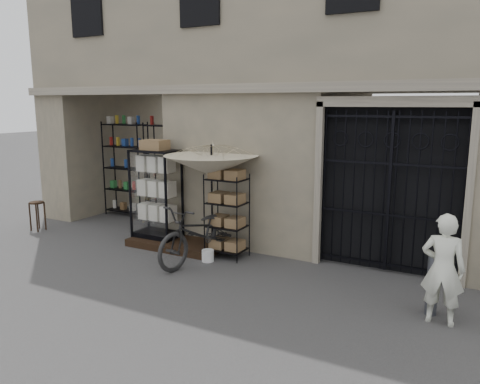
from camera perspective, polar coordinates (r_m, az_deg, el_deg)
The scene contains 14 objects.
ground at distance 7.52m, azimuth 0.34°, elevation -12.50°, with size 80.00×80.00×0.00m, color black.
main_building at distance 10.72m, azimuth 10.99°, elevation 18.79°, with size 14.00×4.00×9.00m, color gray.
shop_recess at distance 11.88m, azimuth -12.66°, elevation 3.40°, with size 3.00×1.70×3.00m, color black.
shop_shelving at distance 12.33m, azimuth -11.27°, elevation 2.54°, with size 2.70×0.50×2.50m, color black.
iron_gate at distance 8.64m, azimuth 17.94°, elevation 0.44°, with size 2.50×0.21×3.00m.
step_platform at distance 9.93m, azimuth -7.79°, elevation -6.28°, with size 2.00×0.90×0.15m, color black.
display_cabinet at distance 10.06m, azimuth -10.17°, elevation -0.76°, with size 1.00×0.69×2.02m.
wire_rack at distance 9.08m, azimuth -1.60°, elevation -3.04°, with size 0.86×0.75×1.64m.
market_umbrella at distance 9.08m, azimuth -3.51°, elevation 3.93°, with size 2.03×2.05×2.63m.
white_bucket at distance 9.02m, azimuth -3.95°, elevation -7.74°, with size 0.23×0.23×0.22m, color white.
bicycle at distance 9.06m, azimuth -4.75°, elevation -8.41°, with size 0.75×1.13×2.15m, color black.
wooden_stool at distance 12.05m, azimuth -23.46°, elevation -2.63°, with size 0.38×0.38×0.69m.
steel_bollard at distance 7.28m, azimuth 22.40°, elevation -10.39°, with size 0.16×0.16×0.89m, color #565862.
shopkeeper at distance 7.22m, azimuth 23.02°, elevation -14.43°, with size 0.56×1.55×0.37m, color silver.
Camera 1 is at (3.23, -6.11, 2.97)m, focal length 35.00 mm.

